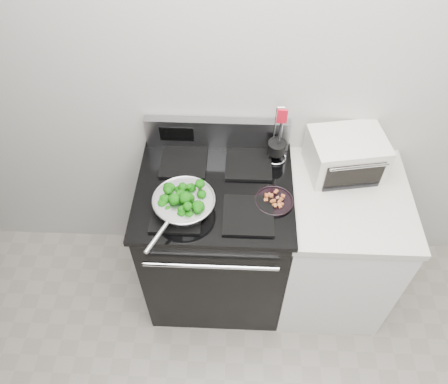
# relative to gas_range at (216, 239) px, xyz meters

# --- Properties ---
(back_wall) EXTENTS (4.00, 0.02, 2.70)m
(back_wall) POSITION_rel_gas_range_xyz_m (0.30, 0.34, 0.86)
(back_wall) COLOR #B5B2AC
(back_wall) RESTS_ON ground
(gas_range) EXTENTS (0.79, 0.69, 1.13)m
(gas_range) POSITION_rel_gas_range_xyz_m (0.00, 0.00, 0.00)
(gas_range) COLOR black
(gas_range) RESTS_ON floor
(counter) EXTENTS (0.62, 0.68, 0.92)m
(counter) POSITION_rel_gas_range_xyz_m (0.68, -0.00, -0.03)
(counter) COLOR white
(counter) RESTS_ON floor
(skillet) EXTENTS (0.30, 0.45, 0.06)m
(skillet) POSITION_rel_gas_range_xyz_m (-0.14, -0.15, 0.51)
(skillet) COLOR silver
(skillet) RESTS_ON gas_range
(broccoli_pile) EXTENTS (0.23, 0.23, 0.08)m
(broccoli_pile) POSITION_rel_gas_range_xyz_m (-0.14, -0.14, 0.53)
(broccoli_pile) COLOR #053404
(broccoli_pile) RESTS_ON skillet
(bacon_plate) EXTENTS (0.19, 0.19, 0.04)m
(bacon_plate) POSITION_rel_gas_range_xyz_m (0.29, -0.08, 0.48)
(bacon_plate) COLOR black
(bacon_plate) RESTS_ON gas_range
(utensil_holder) EXTENTS (0.11, 0.11, 0.34)m
(utensil_holder) POSITION_rel_gas_range_xyz_m (0.31, 0.22, 0.52)
(utensil_holder) COLOR silver
(utensil_holder) RESTS_ON gas_range
(toaster_oven) EXTENTS (0.41, 0.34, 0.21)m
(toaster_oven) POSITION_rel_gas_range_xyz_m (0.66, 0.18, 0.54)
(toaster_oven) COLOR silver
(toaster_oven) RESTS_ON counter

